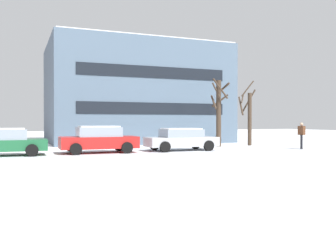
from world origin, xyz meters
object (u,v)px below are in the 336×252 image
(parked_car_green, at_px, (2,142))
(pedestrian_crossing, at_px, (302,134))
(parked_car_red, at_px, (99,139))
(parked_car_silver, at_px, (181,139))

(parked_car_green, bearing_deg, pedestrian_crossing, -5.99)
(parked_car_green, xyz_separation_m, parked_car_red, (5.08, 0.05, 0.04))
(parked_car_red, bearing_deg, parked_car_green, -179.45)
(parked_car_silver, bearing_deg, parked_car_green, 179.25)
(parked_car_red, bearing_deg, parked_car_silver, -2.06)
(parked_car_green, distance_m, parked_car_silver, 10.16)
(parked_car_green, height_order, parked_car_red, parked_car_red)
(parked_car_green, xyz_separation_m, parked_car_silver, (10.16, -0.13, -0.03))
(parked_car_silver, height_order, pedestrian_crossing, pedestrian_crossing)
(parked_car_green, xyz_separation_m, pedestrian_crossing, (17.97, -1.89, 0.27))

